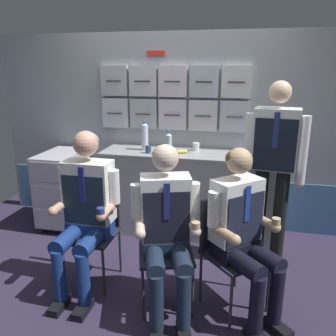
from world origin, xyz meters
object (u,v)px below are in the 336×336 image
Objects in this scene: service_trolley at (63,187)px; crew_member_center at (167,225)px; crew_member_right at (243,228)px; water_bottle_clear at (169,144)px; snack_banana at (181,152)px; folding_chair_center at (165,237)px; folding_chair_left at (95,221)px; espresso_cup_small at (148,149)px; folding_chair_right at (227,240)px; crew_member_standing at (274,160)px; crew_member_left at (85,205)px.

crew_member_center is at bearing -38.46° from service_trolley.
crew_member_right is 4.93× the size of water_bottle_clear.
crew_member_center is at bearing -83.62° from snack_banana.
folding_chair_center is 0.66× the size of crew_member_center.
folding_chair_center is at bearing -13.55° from folding_chair_left.
crew_member_right is 1.36m from snack_banana.
crew_member_center is at bearing -169.93° from crew_member_right.
espresso_cup_small reaches higher than snack_banana.
espresso_cup_small reaches higher than folding_chair_right.
crew_member_right is at bearing -5.51° from folding_chair_center.
water_bottle_clear is at bearing 125.96° from folding_chair_right.
snack_banana is at bearing 59.54° from folding_chair_left.
crew_member_standing is at bearing 62.14° from folding_chair_right.
crew_member_right reaches higher than folding_chair_right.
folding_chair_center is 10.54× the size of espresso_cup_small.
espresso_cup_small is (0.22, 0.89, 0.44)m from folding_chair_left.
crew_member_standing is 6.59× the size of water_bottle_clear.
crew_member_left is (0.80, -1.04, 0.27)m from service_trolley.
service_trolley is 1.44m from snack_banana.
crew_member_standing reaches higher than crew_member_right.
crew_member_right is at bearing -46.64° from folding_chair_right.
espresso_cup_small is 0.34m from snack_banana.
crew_member_standing is 9.77× the size of snack_banana.
service_trolley is 0.51× the size of crew_member_standing.
folding_chair_left is 0.67× the size of crew_member_right.
snack_banana is (-0.68, 1.16, 0.24)m from crew_member_right.
crew_member_right is at bearing -28.26° from service_trolley.
water_bottle_clear is (0.46, 0.98, 0.30)m from crew_member_left.
crew_member_center is (0.70, -0.15, -0.03)m from crew_member_left.
crew_member_right is 0.75× the size of crew_member_standing.
water_bottle_clear is at bearing 61.08° from folding_chair_left.
snack_banana is at bearing 8.87° from espresso_cup_small.
crew_member_right is (0.59, -0.06, 0.17)m from folding_chair_center.
crew_member_left is 1.05× the size of crew_member_right.
folding_chair_center is at bearing -139.17° from crew_member_standing.
crew_member_standing reaches higher than crew_member_left.
crew_member_right is at bearing -59.66° from snack_banana.
crew_member_left is at bearing 177.41° from crew_member_right.
crew_member_right is (1.23, -0.21, 0.17)m from folding_chair_left.
crew_member_center reaches higher than crew_member_right.
crew_member_center reaches higher than snack_banana.
crew_member_center is at bearing -68.41° from espresso_cup_small.
snack_banana is at bearing 120.34° from crew_member_right.
espresso_cup_small is (-0.90, 0.99, 0.44)m from folding_chair_right.
snack_banana is (-0.57, 1.04, 0.41)m from folding_chair_right.
crew_member_right is at bearing 10.07° from crew_member_center.
crew_member_center reaches higher than folding_chair_right.
service_trolley is at bearing 153.08° from folding_chair_right.
service_trolley reaches higher than folding_chair_right.
crew_member_center is (0.70, -0.31, 0.18)m from folding_chair_left.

